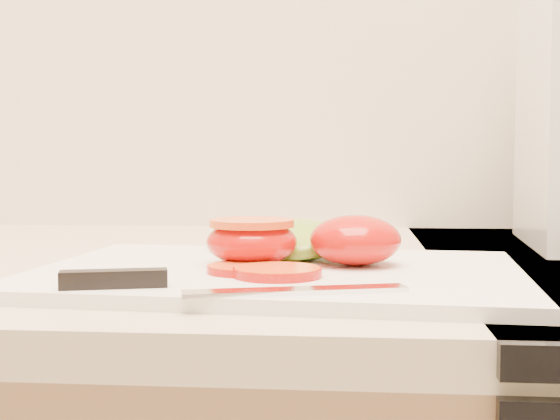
{
  "coord_description": "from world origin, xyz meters",
  "views": [
    {
      "loc": [
        0.09,
        0.93,
        1.03
      ],
      "look_at": [
        0.04,
        1.55,
        0.99
      ],
      "focal_mm": 50.0,
      "sensor_mm": 36.0,
      "label": 1
    }
  ],
  "objects": [
    {
      "name": "knife",
      "position": [
        -0.02,
        1.43,
        0.94
      ],
      "size": [
        0.23,
        0.06,
        0.01
      ],
      "rotation": [
        0.0,
        0.0,
        0.27
      ],
      "color": "silver",
      "rests_on": "cutting_board"
    },
    {
      "name": "tomato_half_cut",
      "position": [
        0.01,
        1.55,
        0.96
      ],
      "size": [
        0.07,
        0.07,
        0.04
      ],
      "color": "#BF0503",
      "rests_on": "cutting_board"
    },
    {
      "name": "tomato_half_dome",
      "position": [
        0.1,
        1.56,
        0.96
      ],
      "size": [
        0.07,
        0.07,
        0.04
      ],
      "primitive_type": "ellipsoid",
      "color": "#BF0503",
      "rests_on": "cutting_board"
    },
    {
      "name": "cutting_board",
      "position": [
        0.04,
        1.54,
        0.94
      ],
      "size": [
        0.39,
        0.3,
        0.01
      ],
      "primitive_type": "cube",
      "rotation": [
        0.0,
        0.0,
        -0.08
      ],
      "color": "white",
      "rests_on": "counter"
    },
    {
      "name": "tomato_slice_1",
      "position": [
        0.01,
        1.51,
        0.94
      ],
      "size": [
        0.06,
        0.06,
        0.01
      ],
      "primitive_type": "cylinder",
      "color": "orange",
      "rests_on": "cutting_board"
    },
    {
      "name": "lettuce_leaf_0",
      "position": [
        0.03,
        1.62,
        0.95
      ],
      "size": [
        0.17,
        0.16,
        0.03
      ],
      "primitive_type": "ellipsoid",
      "rotation": [
        0.0,
        0.0,
        -0.57
      ],
      "color": "#90C133",
      "rests_on": "cutting_board"
    },
    {
      "name": "tomato_slice_0",
      "position": [
        0.04,
        1.49,
        0.94
      ],
      "size": [
        0.06,
        0.06,
        0.01
      ],
      "primitive_type": "cylinder",
      "color": "orange",
      "rests_on": "cutting_board"
    }
  ]
}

